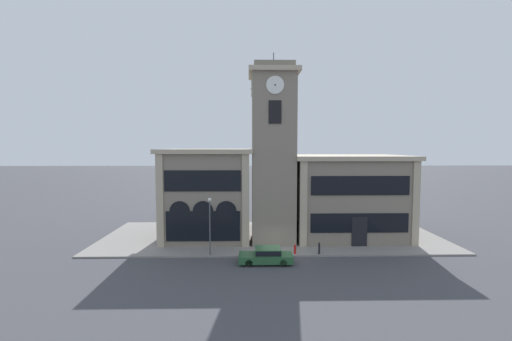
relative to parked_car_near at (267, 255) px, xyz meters
name	(u,v)px	position (x,y,z in m)	size (l,w,h in m)	color
ground_plane	(277,257)	(1.01, 1.60, -0.71)	(300.00, 300.00, 0.00)	#424247
sidewalk_kerb	(272,236)	(1.01, 8.57, -0.63)	(36.57, 13.95, 0.15)	gray
clock_tower	(273,154)	(1.01, 6.59, 8.46)	(5.05, 5.05, 19.45)	gray
town_hall_left_wing	(208,193)	(-5.98, 8.95, 4.18)	(9.72, 9.83, 9.72)	gray
town_hall_right_wing	(347,196)	(9.39, 8.95, 3.83)	(12.51, 9.83, 9.02)	gray
parked_car_near	(267,255)	(0.00, 0.00, 0.00)	(4.59, 1.91, 1.36)	#285633
street_lamp	(210,217)	(-5.03, 1.93, 2.92)	(0.36, 0.36, 5.23)	#4C4C51
bollard	(319,248)	(4.93, 2.00, -0.04)	(0.18, 0.18, 1.06)	black
fire_hydrant	(295,249)	(2.72, 2.07, -0.14)	(0.22, 0.22, 0.87)	red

